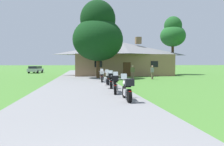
{
  "coord_description": "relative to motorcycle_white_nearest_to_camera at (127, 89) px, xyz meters",
  "views": [
    {
      "loc": [
        -0.05,
        -1.85,
        1.89
      ],
      "look_at": [
        2.94,
        18.94,
        0.97
      ],
      "focal_mm": 34.14,
      "sensor_mm": 36.0,
      "label": 1
    }
  ],
  "objects": [
    {
      "name": "motorcycle_silver_third_in_row",
      "position": [
        -0.03,
        5.56,
        -0.01
      ],
      "size": [
        0.87,
        2.08,
        1.3
      ],
      "rotation": [
        0.0,
        0.0,
        -0.12
      ],
      "color": "black",
      "rests_on": "asphalt_driveway"
    },
    {
      "name": "ground_plane",
      "position": [
        -2.19,
        11.55,
        -0.62
      ],
      "size": [
        500.0,
        500.0,
        0.0
      ],
      "primitive_type": "plane",
      "color": "#42752D"
    },
    {
      "name": "parked_silver_suv_far_left",
      "position": [
        -11.44,
        34.49,
        0.16
      ],
      "size": [
        2.42,
        4.8,
        1.4
      ],
      "rotation": [
        0.0,
        0.0,
        -0.13
      ],
      "color": "#ADAFB7",
      "rests_on": "ground"
    },
    {
      "name": "asphalt_driveway",
      "position": [
        -2.19,
        9.55,
        -0.59
      ],
      "size": [
        6.4,
        80.0,
        0.06
      ],
      "primitive_type": "cube",
      "color": "slate",
      "rests_on": "ground"
    },
    {
      "name": "stone_lodge",
      "position": [
        4.36,
        23.94,
        2.14
      ],
      "size": [
        15.87,
        7.87,
        6.27
      ],
      "color": "#896B4C",
      "rests_on": "ground"
    },
    {
      "name": "motorcycle_orange_fourth_in_row",
      "position": [
        0.05,
        8.11,
        -0.01
      ],
      "size": [
        0.74,
        2.08,
        1.3
      ],
      "rotation": [
        0.0,
        0.0,
        -0.03
      ],
      "color": "black",
      "rests_on": "asphalt_driveway"
    },
    {
      "name": "motorcycle_black_second_in_row",
      "position": [
        -0.15,
        2.71,
        0.0
      ],
      "size": [
        0.8,
        2.07,
        1.3
      ],
      "rotation": [
        0.0,
        0.0,
        -0.17
      ],
      "color": "black",
      "rests_on": "asphalt_driveway"
    },
    {
      "name": "motorcycle_red_farthest_in_row",
      "position": [
        -0.2,
        11.07,
        0.0
      ],
      "size": [
        0.67,
        2.08,
        1.3
      ],
      "rotation": [
        0.0,
        0.0,
        -0.09
      ],
      "color": "black",
      "rests_on": "asphalt_driveway"
    },
    {
      "name": "tree_by_lodge_front",
      "position": [
        -0.13,
        16.95,
        5.1
      ],
      "size": [
        6.41,
        6.41,
        9.92
      ],
      "color": "#422D19",
      "rests_on": "ground"
    },
    {
      "name": "motorcycle_white_nearest_to_camera",
      "position": [
        0.0,
        0.0,
        0.0
      ],
      "size": [
        0.66,
        2.08,
        1.3
      ],
      "rotation": [
        0.0,
        0.0,
        -0.03
      ],
      "color": "black",
      "rests_on": "asphalt_driveway"
    },
    {
      "name": "bystander_gray_shirt_beside_signpost",
      "position": [
        6.26,
        14.48,
        0.31
      ],
      "size": [
        0.47,
        0.39,
        1.67
      ],
      "rotation": [
        0.0,
        0.0,
        3.75
      ],
      "color": "#75664C",
      "rests_on": "ground"
    },
    {
      "name": "bystander_olive_shirt_near_lodge",
      "position": [
        4.1,
        15.67,
        0.33
      ],
      "size": [
        0.5,
        0.35,
        1.69
      ],
      "rotation": [
        0.0,
        0.0,
        5.83
      ],
      "color": "#75664C",
      "rests_on": "ground"
    },
    {
      "name": "tree_right_of_lodge",
      "position": [
        13.42,
        24.77,
        6.53
      ],
      "size": [
        4.32,
        4.32,
        10.03
      ],
      "color": "#422D19",
      "rests_on": "ground"
    }
  ]
}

